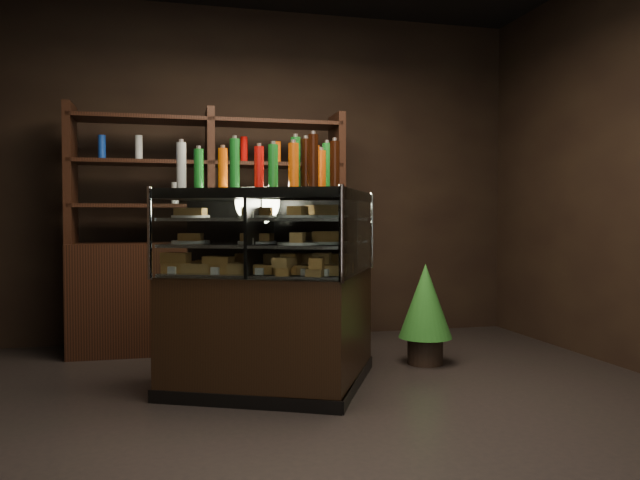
% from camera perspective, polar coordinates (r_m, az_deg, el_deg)
% --- Properties ---
extents(ground, '(5.00, 5.00, 0.00)m').
position_cam_1_polar(ground, '(3.47, -0.61, -16.48)').
color(ground, black).
rests_on(ground, ground).
extents(room_shell, '(5.02, 5.02, 3.01)m').
position_cam_1_polar(room_shell, '(3.40, -0.62, 16.33)').
color(room_shell, black).
rests_on(room_shell, ground).
extents(display_case, '(1.59, 1.32, 1.29)m').
position_cam_1_polar(display_case, '(4.01, -3.01, -7.53)').
color(display_case, black).
rests_on(display_case, ground).
extents(food_display, '(1.27, 1.06, 0.40)m').
position_cam_1_polar(food_display, '(3.96, -2.97, -0.31)').
color(food_display, '#D88C4D').
rests_on(food_display, display_case).
extents(bottles_top, '(1.11, 0.92, 0.30)m').
position_cam_1_polar(bottles_top, '(3.97, -3.05, 6.60)').
color(bottles_top, '#147223').
rests_on(bottles_top, display_case).
extents(potted_conifer, '(0.40, 0.40, 0.86)m').
position_cam_1_polar(potted_conifer, '(4.78, 9.61, -5.36)').
color(potted_conifer, black).
rests_on(potted_conifer, ground).
extents(back_shelving, '(2.24, 0.44, 2.00)m').
position_cam_1_polar(back_shelving, '(5.29, -9.97, -3.33)').
color(back_shelving, black).
rests_on(back_shelving, ground).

